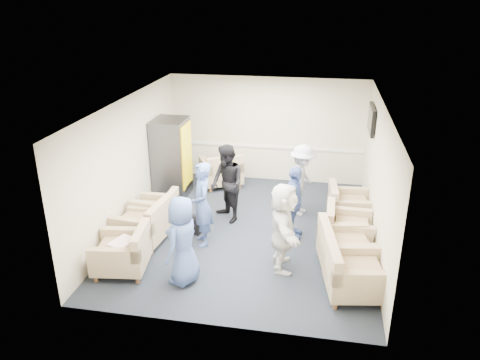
% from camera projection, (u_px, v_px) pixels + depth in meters
% --- Properties ---
extents(floor, '(6.00, 6.00, 0.00)m').
position_uv_depth(floor, '(247.00, 231.00, 9.74)').
color(floor, black).
rests_on(floor, ground).
extents(ceiling, '(6.00, 6.00, 0.00)m').
position_uv_depth(ceiling, '(248.00, 103.00, 8.73)').
color(ceiling, white).
rests_on(ceiling, back_wall).
extents(back_wall, '(5.00, 0.02, 2.70)m').
position_uv_depth(back_wall, '(267.00, 130.00, 11.97)').
color(back_wall, beige).
rests_on(back_wall, floor).
extents(front_wall, '(5.00, 0.02, 2.70)m').
position_uv_depth(front_wall, '(212.00, 247.00, 6.50)').
color(front_wall, beige).
rests_on(front_wall, floor).
extents(left_wall, '(0.02, 6.00, 2.70)m').
position_uv_depth(left_wall, '(129.00, 163.00, 9.65)').
color(left_wall, beige).
rests_on(left_wall, floor).
extents(right_wall, '(0.02, 6.00, 2.70)m').
position_uv_depth(right_wall, '(378.00, 179.00, 8.82)').
color(right_wall, beige).
rests_on(right_wall, floor).
extents(chair_rail, '(4.98, 0.04, 0.06)m').
position_uv_depth(chair_rail, '(267.00, 147.00, 12.12)').
color(chair_rail, silver).
rests_on(chair_rail, back_wall).
extents(tv, '(0.10, 1.00, 0.58)m').
position_uv_depth(tv, '(371.00, 119.00, 10.21)').
color(tv, black).
rests_on(tv, right_wall).
extents(armchair_left_near, '(1.01, 1.01, 0.72)m').
position_uv_depth(armchair_left_near, '(125.00, 253.00, 8.24)').
color(armchair_left_near, '#9E8866').
rests_on(armchair_left_near, floor).
extents(armchair_left_mid, '(1.03, 1.03, 0.75)m').
position_uv_depth(armchair_left_mid, '(145.00, 225.00, 9.19)').
color(armchair_left_mid, '#9E8866').
rests_on(armchair_left_mid, floor).
extents(armchair_left_far, '(0.85, 0.85, 0.67)m').
position_uv_depth(armchair_left_far, '(157.00, 213.00, 9.79)').
color(armchair_left_far, '#9E8866').
rests_on(armchair_left_far, floor).
extents(armchair_right_near, '(1.08, 1.08, 0.75)m').
position_uv_depth(armchair_right_near, '(352.00, 275.00, 7.58)').
color(armchair_right_near, '#9E8866').
rests_on(armchair_right_near, floor).
extents(armchair_right_midnear, '(1.06, 1.06, 0.74)m').
position_uv_depth(armchair_right_midnear, '(342.00, 249.00, 8.36)').
color(armchair_right_midnear, '#9E8866').
rests_on(armchair_right_midnear, floor).
extents(armchair_right_midfar, '(0.90, 0.90, 0.70)m').
position_uv_depth(armchair_right_midfar, '(345.00, 230.00, 9.07)').
color(armchair_right_midfar, '#9E8866').
rests_on(armchair_right_midfar, floor).
extents(armchair_right_far, '(0.95, 0.95, 0.70)m').
position_uv_depth(armchair_right_far, '(347.00, 207.00, 10.04)').
color(armchair_right_far, '#9E8866').
rests_on(armchair_right_far, floor).
extents(armchair_corner, '(1.27, 1.27, 0.75)m').
position_uv_depth(armchair_corner, '(222.00, 172.00, 11.89)').
color(armchair_corner, '#9E8866').
rests_on(armchair_corner, floor).
extents(vending_machine, '(0.77, 0.90, 1.90)m').
position_uv_depth(vending_machine, '(172.00, 158.00, 11.14)').
color(vending_machine, '#47484F').
rests_on(vending_machine, floor).
extents(backpack, '(0.29, 0.25, 0.43)m').
position_uv_depth(backpack, '(195.00, 223.00, 9.60)').
color(backpack, black).
rests_on(backpack, floor).
extents(pillow, '(0.46, 0.53, 0.13)m').
position_uv_depth(pillow, '(123.00, 244.00, 8.17)').
color(pillow, white).
rests_on(pillow, armchair_left_near).
extents(person_front_left, '(0.69, 0.87, 1.57)m').
position_uv_depth(person_front_left, '(183.00, 241.00, 7.80)').
color(person_front_left, '#41599C').
rests_on(person_front_left, floor).
extents(person_mid_left, '(0.61, 0.72, 1.68)m').
position_uv_depth(person_mid_left, '(202.00, 204.00, 8.99)').
color(person_mid_left, '#41599C').
rests_on(person_mid_left, floor).
extents(person_back_left, '(1.02, 1.04, 1.69)m').
position_uv_depth(person_back_left, '(227.00, 184.00, 9.93)').
color(person_back_left, black).
rests_on(person_back_left, floor).
extents(person_back_right, '(0.84, 1.15, 1.60)m').
position_uv_depth(person_back_right, '(302.00, 180.00, 10.24)').
color(person_back_right, silver).
rests_on(person_back_right, floor).
extents(person_mid_right, '(0.45, 0.91, 1.51)m').
position_uv_depth(person_mid_right, '(294.00, 203.00, 9.27)').
color(person_mid_right, '#41599C').
rests_on(person_mid_right, floor).
extents(person_front_right, '(0.70, 1.57, 1.64)m').
position_uv_depth(person_front_right, '(283.00, 227.00, 8.18)').
color(person_front_right, silver).
rests_on(person_front_right, floor).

